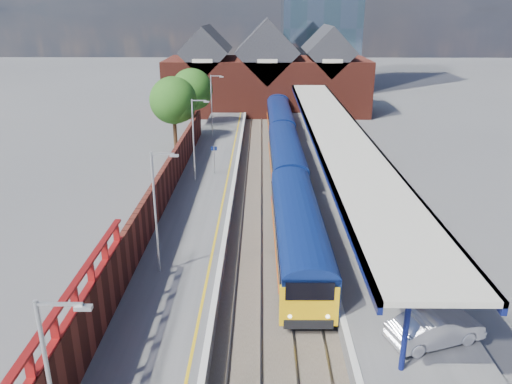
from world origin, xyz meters
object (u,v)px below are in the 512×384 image
(platform_sign, at_px, (214,155))
(parked_car_dark, at_px, (389,242))
(parked_car_blue, at_px, (363,189))
(parked_car_red, at_px, (395,240))
(lamp_post_c, at_px, (195,135))
(parked_car_silver, at_px, (435,328))
(train, at_px, (282,134))
(lamp_post_b, at_px, (157,206))
(lamp_post_d, at_px, (213,102))

(platform_sign, distance_m, parked_car_dark, 19.44)
(parked_car_blue, bearing_deg, parked_car_red, -175.97)
(parked_car_red, distance_m, parked_car_dark, 0.52)
(lamp_post_c, xyz_separation_m, parked_car_red, (13.83, -13.02, -3.36))
(lamp_post_c, relative_size, parked_car_red, 1.89)
(lamp_post_c, bearing_deg, parked_car_silver, -59.15)
(platform_sign, xyz_separation_m, parked_car_silver, (11.90, -24.21, -0.97))
(parked_car_red, bearing_deg, parked_car_silver, -158.98)
(train, distance_m, parked_car_silver, 34.88)
(lamp_post_c, height_order, parked_car_blue, lamp_post_c)
(train, bearing_deg, parked_car_silver, -81.08)
(train, height_order, lamp_post_b, lamp_post_b)
(parked_car_blue, bearing_deg, train, 23.40)
(parked_car_dark, bearing_deg, lamp_post_c, 20.99)
(lamp_post_b, height_order, parked_car_silver, lamp_post_b)
(parked_car_dark, relative_size, parked_car_blue, 1.08)
(lamp_post_b, height_order, parked_car_blue, lamp_post_b)
(parked_car_silver, distance_m, parked_car_blue, 18.72)
(parked_car_red, bearing_deg, parked_car_blue, 25.50)
(lamp_post_c, bearing_deg, parked_car_dark, -44.75)
(lamp_post_c, relative_size, lamp_post_d, 1.00)
(platform_sign, bearing_deg, train, 57.66)
(platform_sign, bearing_deg, parked_car_dark, -51.79)
(lamp_post_d, xyz_separation_m, platform_sign, (1.36, -14.00, -2.30))
(lamp_post_c, xyz_separation_m, platform_sign, (1.36, 2.00, -2.30))
(parked_car_red, bearing_deg, lamp_post_b, 126.72)
(parked_car_dark, distance_m, parked_car_blue, 9.76)
(parked_car_dark, bearing_deg, parked_car_silver, 155.09)
(lamp_post_b, height_order, platform_sign, lamp_post_b)
(lamp_post_c, bearing_deg, parked_car_red, -43.27)
(train, xyz_separation_m, parked_car_dark, (5.51, -25.50, -0.52))
(lamp_post_d, distance_m, parked_car_red, 32.33)
(lamp_post_d, bearing_deg, train, -25.50)
(train, distance_m, parked_car_red, 25.98)
(lamp_post_c, height_order, parked_car_red, lamp_post_c)
(parked_car_blue, bearing_deg, lamp_post_b, 135.55)
(train, height_order, platform_sign, platform_sign)
(parked_car_silver, bearing_deg, train, -10.26)
(train, relative_size, lamp_post_b, 9.42)
(parked_car_dark, bearing_deg, parked_car_blue, -26.10)
(train, height_order, lamp_post_d, lamp_post_d)
(parked_car_blue, bearing_deg, platform_sign, 69.08)
(lamp_post_d, bearing_deg, parked_car_dark, -65.44)
(parked_car_silver, bearing_deg, lamp_post_d, -0.04)
(train, bearing_deg, lamp_post_d, 154.50)
(lamp_post_d, height_order, parked_car_silver, lamp_post_d)
(parked_car_red, bearing_deg, train, 37.88)
(train, bearing_deg, parked_car_blue, -69.70)
(lamp_post_b, xyz_separation_m, parked_car_red, (13.83, 2.98, -3.36))
(lamp_post_d, xyz_separation_m, parked_car_blue, (13.68, -19.49, -3.46))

